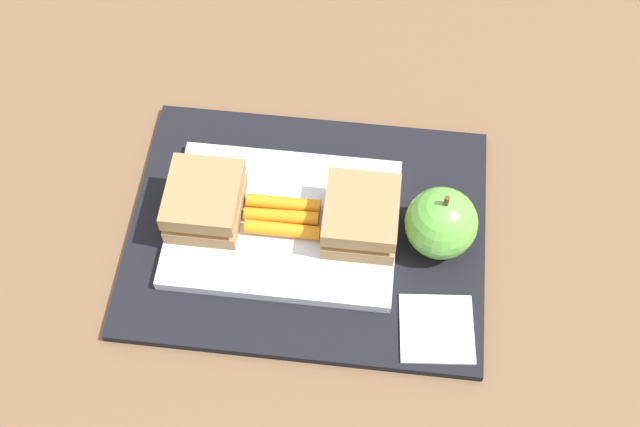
# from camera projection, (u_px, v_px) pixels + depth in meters

# --- Properties ---
(ground_plane) EXTENTS (2.40, 2.40, 0.00)m
(ground_plane) POSITION_uv_depth(u_px,v_px,m) (308.00, 233.00, 0.86)
(ground_plane) COLOR brown
(lunchbag_mat) EXTENTS (0.36, 0.28, 0.01)m
(lunchbag_mat) POSITION_uv_depth(u_px,v_px,m) (308.00, 231.00, 0.86)
(lunchbag_mat) COLOR black
(lunchbag_mat) RESTS_ON ground_plane
(food_tray) EXTENTS (0.23, 0.17, 0.01)m
(food_tray) POSITION_uv_depth(u_px,v_px,m) (283.00, 223.00, 0.85)
(food_tray) COLOR white
(food_tray) RESTS_ON lunchbag_mat
(sandwich_half_left) EXTENTS (0.07, 0.08, 0.04)m
(sandwich_half_left) POSITION_uv_depth(u_px,v_px,m) (204.00, 201.00, 0.83)
(sandwich_half_left) COLOR #9E7A4C
(sandwich_half_left) RESTS_ON food_tray
(sandwich_half_right) EXTENTS (0.07, 0.08, 0.04)m
(sandwich_half_right) POSITION_uv_depth(u_px,v_px,m) (361.00, 216.00, 0.82)
(sandwich_half_right) COLOR #9E7A4C
(sandwich_half_right) RESTS_ON food_tray
(carrot_sticks_bundle) EXTENTS (0.08, 0.04, 0.02)m
(carrot_sticks_bundle) POSITION_uv_depth(u_px,v_px,m) (282.00, 217.00, 0.84)
(carrot_sticks_bundle) COLOR orange
(carrot_sticks_bundle) RESTS_ON food_tray
(apple) EXTENTS (0.07, 0.07, 0.08)m
(apple) POSITION_uv_depth(u_px,v_px,m) (441.00, 224.00, 0.81)
(apple) COLOR #66B742
(apple) RESTS_ON lunchbag_mat
(paper_napkin) EXTENTS (0.08, 0.08, 0.00)m
(paper_napkin) POSITION_uv_depth(u_px,v_px,m) (437.00, 329.00, 0.79)
(paper_napkin) COLOR white
(paper_napkin) RESTS_ON lunchbag_mat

